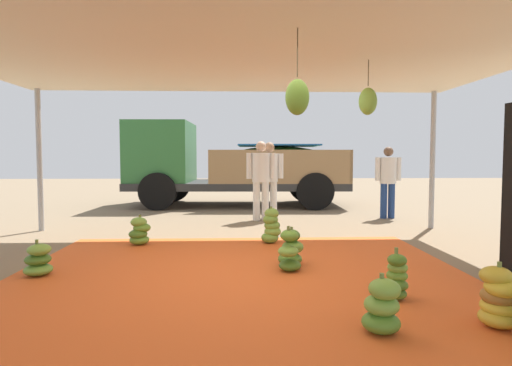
% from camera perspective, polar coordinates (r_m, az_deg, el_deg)
% --- Properties ---
extents(ground_plane, '(40.00, 40.00, 0.00)m').
position_cam_1_polar(ground_plane, '(8.06, -2.18, -6.58)').
color(ground_plane, '#7F6B51').
extents(tarp_orange, '(5.45, 4.72, 0.01)m').
position_cam_1_polar(tarp_orange, '(5.14, -2.08, -12.39)').
color(tarp_orange, '#E05B23').
rests_on(tarp_orange, ground).
extents(tent_canopy, '(8.00, 7.00, 2.75)m').
position_cam_1_polar(tent_canopy, '(5.01, -1.99, 18.06)').
color(tent_canopy, '#9EA0A5').
rests_on(tent_canopy, ground).
extents(banana_bunch_1, '(0.34, 0.35, 0.51)m').
position_cam_1_polar(banana_bunch_1, '(4.52, 18.31, -11.95)').
color(banana_bunch_1, '#477523').
rests_on(banana_bunch_1, tarp_orange).
extents(banana_bunch_2, '(0.40, 0.40, 0.55)m').
position_cam_1_polar(banana_bunch_2, '(4.14, 29.77, -13.31)').
color(banana_bunch_2, gold).
rests_on(banana_bunch_2, tarp_orange).
extents(banana_bunch_3, '(0.42, 0.42, 0.43)m').
position_cam_1_polar(banana_bunch_3, '(5.73, -27.13, -9.26)').
color(banana_bunch_3, '#6B9E38').
rests_on(banana_bunch_3, tarp_orange).
extents(banana_bunch_4, '(0.45, 0.45, 0.50)m').
position_cam_1_polar(banana_bunch_4, '(5.61, 4.71, -8.74)').
color(banana_bunch_4, '#518428').
rests_on(banana_bunch_4, tarp_orange).
extents(banana_bunch_5, '(0.39, 0.37, 0.60)m').
position_cam_1_polar(banana_bunch_5, '(6.97, 2.07, -5.86)').
color(banana_bunch_5, '#6B9E38').
rests_on(banana_bunch_5, tarp_orange).
extents(banana_bunch_6, '(0.40, 0.39, 0.48)m').
position_cam_1_polar(banana_bunch_6, '(7.09, -15.34, -6.34)').
color(banana_bunch_6, '#60932D').
rests_on(banana_bunch_6, tarp_orange).
extents(banana_bunch_7, '(0.35, 0.37, 0.56)m').
position_cam_1_polar(banana_bunch_7, '(5.30, 4.47, -9.27)').
color(banana_bunch_7, '#477523').
rests_on(banana_bunch_7, tarp_orange).
extents(banana_bunch_8, '(0.41, 0.41, 0.48)m').
position_cam_1_polar(banana_bunch_8, '(3.67, 16.54, -15.71)').
color(banana_bunch_8, '#518428').
rests_on(banana_bunch_8, tarp_orange).
extents(cargo_truck_main, '(6.23, 2.71, 2.40)m').
position_cam_1_polar(cargo_truck_main, '(12.41, -3.69, 2.50)').
color(cargo_truck_main, '#2D2D2D').
rests_on(cargo_truck_main, ground).
extents(worker_0, '(0.64, 0.39, 1.76)m').
position_cam_1_polar(worker_0, '(9.42, 0.67, 1.16)').
color(worker_0, silver).
rests_on(worker_0, ground).
extents(worker_1, '(0.64, 0.39, 1.74)m').
position_cam_1_polar(worker_1, '(9.69, 1.80, 1.18)').
color(worker_1, silver).
rests_on(worker_1, ground).
extents(worker_2, '(0.60, 0.37, 1.64)m').
position_cam_1_polar(worker_2, '(10.21, 17.26, 0.81)').
color(worker_2, navy).
rests_on(worker_2, ground).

